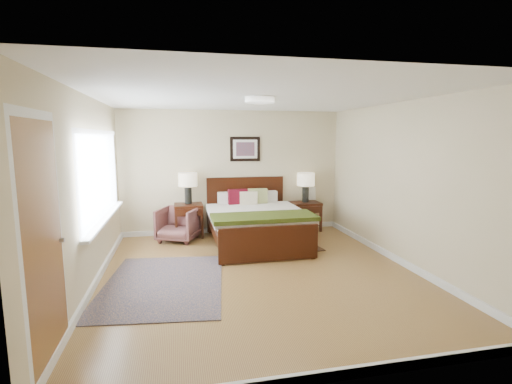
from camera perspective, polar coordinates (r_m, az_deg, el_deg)
floor at (r=5.52m, az=0.52°, el=-12.35°), size 5.00×5.00×0.00m
back_wall at (r=7.65m, az=-3.57°, el=3.09°), size 4.50×0.04×2.50m
front_wall at (r=2.86m, az=11.62°, el=-6.00°), size 4.50×0.04×2.50m
left_wall at (r=5.21m, az=-24.40°, el=-0.13°), size 0.04×5.00×2.50m
right_wall at (r=6.11m, az=21.62°, el=1.17°), size 0.04×5.00×2.50m
ceiling at (r=5.19m, az=0.56°, el=14.43°), size 4.50×5.00×0.02m
window at (r=5.86m, az=-22.53°, el=2.09°), size 0.11×2.72×1.32m
door at (r=3.58m, az=-29.82°, el=-7.02°), size 0.06×1.00×2.18m
ceil_fixture at (r=5.19m, az=0.56°, el=14.05°), size 0.44×0.44×0.08m
bed at (r=6.81m, az=-0.12°, el=-3.79°), size 1.73×2.09×1.12m
wall_art at (r=7.63m, az=-1.69°, el=6.62°), size 0.62×0.05×0.50m
nightstand_left at (r=7.42m, az=-10.33°, el=-2.80°), size 0.55×0.50×0.66m
nightstand_right at (r=7.91m, az=7.60°, el=-3.26°), size 0.61×0.46×0.60m
lamp_left at (r=7.36m, az=-10.45°, el=1.52°), size 0.36×0.36×0.61m
lamp_right at (r=7.82m, az=7.66°, el=1.59°), size 0.36×0.36×0.61m
armchair at (r=7.22m, az=-11.88°, el=-4.87°), size 0.91×0.92×0.64m
rug_persian at (r=5.29m, az=-14.01°, el=-13.49°), size 1.80×2.36×0.01m
rug_navy at (r=6.92m, az=5.85°, el=-8.00°), size 0.86×1.16×0.01m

